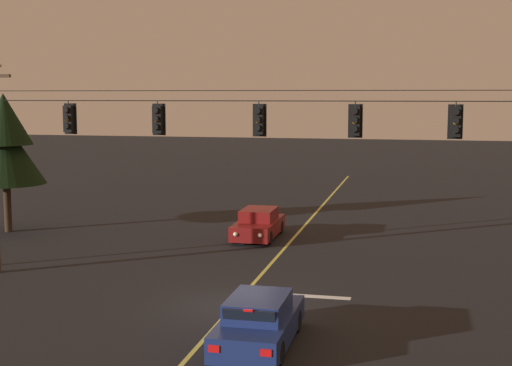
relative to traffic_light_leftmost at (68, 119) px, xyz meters
The scene contains 12 objects.
ground_plane 9.23m from the traffic_light_leftmost, 18.66° to the right, with size 180.00×180.00×0.00m, color black.
lane_centre_stripe 10.78m from the traffic_light_leftmost, 41.75° to the left, with size 0.14×60.00×0.01m, color #D1C64C.
stop_bar_paint 10.47m from the traffic_light_leftmost, ahead, with size 3.40×0.36×0.01m, color silver.
signal_span_assembly 6.97m from the traffic_light_leftmost, ahead, with size 21.68×0.32×7.94m.
traffic_light_leftmost is the anchor object (origin of this frame).
traffic_light_left_inner 3.42m from the traffic_light_leftmost, ahead, with size 0.48×0.41×1.22m.
traffic_light_centre 7.07m from the traffic_light_leftmost, ahead, with size 0.48×0.41×1.22m.
traffic_light_right_inner 10.33m from the traffic_light_leftmost, ahead, with size 0.48×0.41×1.22m.
traffic_light_rightmost 13.55m from the traffic_light_leftmost, ahead, with size 0.48×0.41×1.22m.
car_waiting_near_lane 11.34m from the traffic_light_leftmost, 34.07° to the right, with size 1.80×4.33×1.39m.
car_oncoming_lead 11.41m from the traffic_light_leftmost, 59.77° to the left, with size 1.80×4.42×1.39m.
tree_verge_near 10.65m from the traffic_light_leftmost, 134.16° to the left, with size 3.86×3.86×6.83m.
Camera 1 is at (5.66, -21.68, 6.73)m, focal length 50.45 mm.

